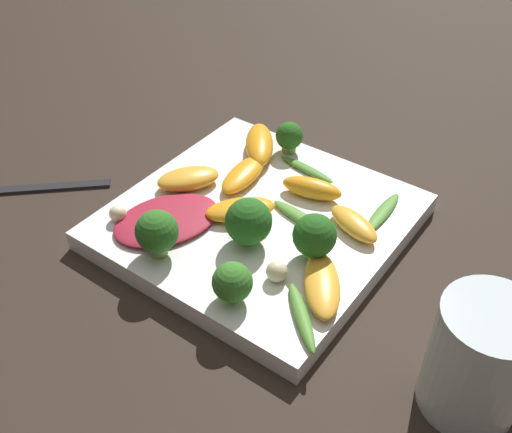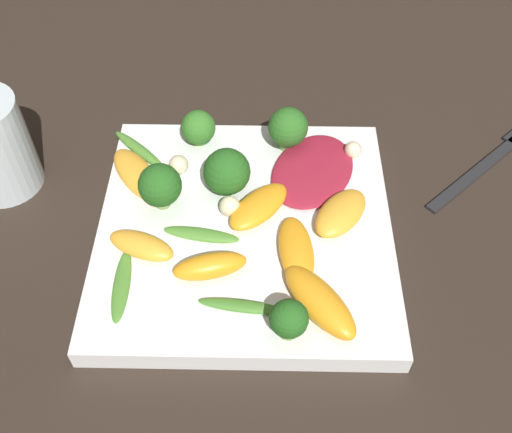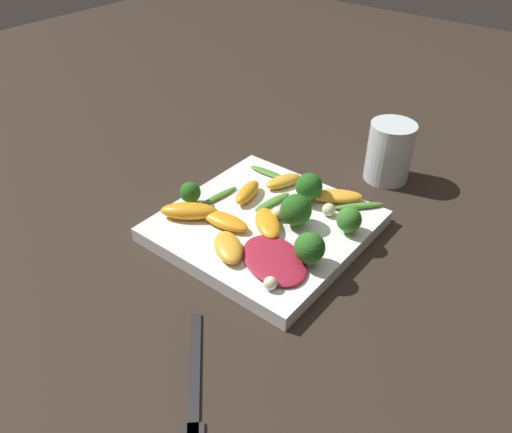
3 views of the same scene
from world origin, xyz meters
The scene contains 23 objects.
ground_plane centered at (0.00, 0.00, 0.00)m, with size 2.40×2.40×0.00m, color #2D231C.
plate centered at (0.00, 0.00, 0.01)m, with size 0.26×0.26×0.02m.
fork centered at (0.11, -0.25, 0.00)m, with size 0.13×0.14×0.01m.
radicchio_leaf_0 centered at (0.06, -0.06, 0.02)m, with size 0.12×0.11×0.01m.
orange_segment_0 centered at (-0.03, 0.09, 0.03)m, with size 0.04×0.06×0.02m.
orange_segment_1 centered at (-0.09, -0.06, 0.03)m, with size 0.08×0.07×0.02m.
orange_segment_2 centered at (0.05, 0.10, 0.03)m, with size 0.08×0.07×0.01m.
orange_segment_3 centered at (0.01, -0.08, 0.03)m, with size 0.07×0.06×0.02m.
orange_segment_4 centered at (-0.05, 0.03, 0.03)m, with size 0.04×0.06×0.02m.
orange_segment_5 centered at (0.01, -0.01, 0.03)m, with size 0.07×0.07×0.02m.
orange_segment_6 centered at (-0.03, -0.04, 0.03)m, with size 0.07×0.04×0.02m.
broccoli_floret_0 centered at (-0.11, -0.04, 0.04)m, with size 0.03×0.03×0.03m.
broccoli_floret_1 centered at (0.10, -0.04, 0.05)m, with size 0.04×0.04×0.05m.
broccoli_floret_2 centered at (0.04, 0.02, 0.05)m, with size 0.04×0.04×0.05m.
broccoli_floret_3 centered at (0.10, 0.05, 0.04)m, with size 0.03×0.03×0.04m.
broccoli_floret_4 centered at (0.02, 0.07, 0.05)m, with size 0.04×0.04×0.04m.
arugula_sprig_0 centered at (-0.09, 0.00, 0.02)m, with size 0.02×0.07×0.01m.
arugula_sprig_1 centered at (-0.07, 0.10, 0.02)m, with size 0.07×0.02×0.01m.
arugula_sprig_2 centered at (-0.02, 0.04, 0.02)m, with size 0.02×0.07×0.01m.
arugula_sprig_3 centered at (0.09, 0.11, 0.02)m, with size 0.06×0.06×0.01m.
macadamia_nut_0 centered at (0.06, 0.06, 0.03)m, with size 0.02×0.02×0.02m.
macadamia_nut_1 centered at (0.01, 0.01, 0.03)m, with size 0.02×0.02×0.02m.
macadamia_nut_2 centered at (0.09, -0.10, 0.03)m, with size 0.02×0.02×0.02m.
Camera 2 is at (-0.33, -0.02, 0.43)m, focal length 42.00 mm.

